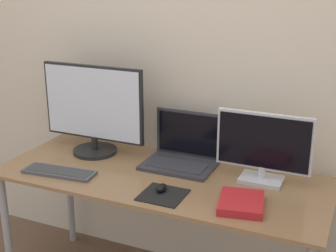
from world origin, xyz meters
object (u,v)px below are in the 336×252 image
at_px(keyboard, 59,172).
at_px(book, 241,203).
at_px(monitor_left, 93,110).
at_px(laptop, 182,152).
at_px(monitor_right, 263,147).
at_px(mouse, 161,188).

bearing_deg(keyboard, book, 2.01).
bearing_deg(keyboard, monitor_left, 88.45).
relative_size(laptop, keyboard, 0.96).
distance_m(laptop, book, 0.53).
distance_m(monitor_right, laptop, 0.44).
bearing_deg(monitor_left, laptop, 5.77).
relative_size(monitor_right, mouse, 6.54).
bearing_deg(monitor_right, mouse, -142.28).
height_order(monitor_right, keyboard, monitor_right).
xyz_separation_m(keyboard, mouse, (0.55, 0.02, 0.01)).
bearing_deg(monitor_left, book, -17.39).
bearing_deg(book, mouse, -177.71).
distance_m(mouse, book, 0.37).
height_order(keyboard, mouse, mouse).
distance_m(laptop, mouse, 0.35).
height_order(monitor_right, mouse, monitor_right).
relative_size(laptop, book, 1.44).
bearing_deg(mouse, keyboard, -178.18).
distance_m(keyboard, mouse, 0.55).
relative_size(keyboard, book, 1.50).
xyz_separation_m(monitor_right, mouse, (-0.39, -0.30, -0.15)).
distance_m(monitor_right, book, 0.33).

